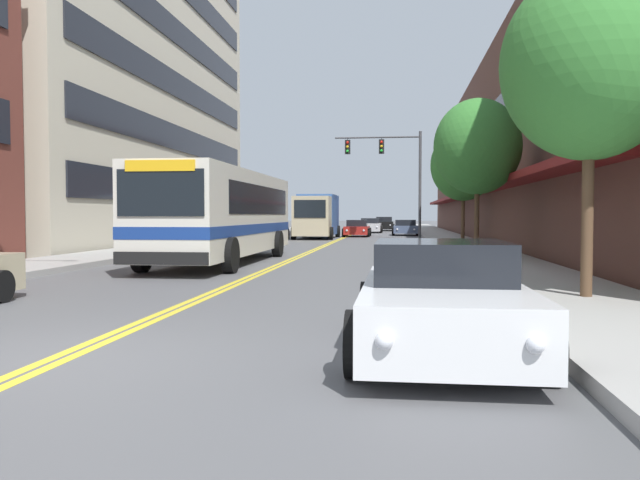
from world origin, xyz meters
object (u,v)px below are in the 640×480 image
at_px(car_red_moving_lead, 357,229).
at_px(street_tree_right_near, 590,64).
at_px(traffic_signal_mast, 392,163).
at_px(fire_hydrant, 485,256).
at_px(car_navy_parked_left_far, 239,234).
at_px(car_white_parked_right_foreground, 441,300).
at_px(street_tree_right_mid, 477,147).
at_px(car_champagne_parked_left_mid, 269,231).
at_px(car_black_moving_third, 384,224).
at_px(city_bus, 224,212).
at_px(car_slate_blue_parked_right_mid, 405,228).
at_px(box_truck, 317,215).
at_px(car_silver_moving_second, 370,226).
at_px(street_tree_right_far, 463,165).

distance_m(car_red_moving_lead, street_tree_right_near, 35.53).
relative_size(car_red_moving_lead, traffic_signal_mast, 0.60).
relative_size(car_red_moving_lead, fire_hydrant, 5.00).
xyz_separation_m(car_navy_parked_left_far, car_white_parked_right_foreground, (8.71, -24.24, 0.01)).
distance_m(street_tree_right_near, street_tree_right_mid, 11.15).
distance_m(car_champagne_parked_left_mid, street_tree_right_mid, 20.06).
xyz_separation_m(street_tree_right_near, street_tree_right_mid, (-0.53, 11.13, -0.23)).
xyz_separation_m(car_navy_parked_left_far, fire_hydrant, (10.38, -15.83, -0.01)).
height_order(car_red_moving_lead, car_black_moving_third, car_black_moving_third).
xyz_separation_m(city_bus, car_champagne_parked_left_mid, (-2.29, 18.49, -1.14)).
height_order(city_bus, car_slate_blue_parked_right_mid, city_bus).
bearing_deg(car_champagne_parked_left_mid, car_slate_blue_parked_right_mid, 49.64).
height_order(car_white_parked_right_foreground, box_truck, box_truck).
bearing_deg(car_navy_parked_left_far, fire_hydrant, -56.76).
relative_size(car_white_parked_right_foreground, street_tree_right_mid, 0.79).
bearing_deg(car_black_moving_third, car_champagne_parked_left_mid, -105.59).
xyz_separation_m(city_bus, car_silver_moving_second, (3.44, 35.70, -1.10)).
bearing_deg(street_tree_right_far, car_white_parked_right_foreground, -96.35).
xyz_separation_m(car_slate_blue_parked_right_mid, fire_hydrant, (1.56, -33.52, 0.02)).
bearing_deg(car_champagne_parked_left_mid, city_bus, -82.95).
distance_m(traffic_signal_mast, street_tree_right_mid, 18.51).
bearing_deg(traffic_signal_mast, car_silver_moving_second, 97.47).
distance_m(car_white_parked_right_foreground, car_red_moving_lead, 38.94).
height_order(car_white_parked_right_foreground, fire_hydrant, car_white_parked_right_foreground).
relative_size(street_tree_right_near, fire_hydrant, 6.86).
bearing_deg(city_bus, car_silver_moving_second, 84.49).
bearing_deg(street_tree_right_mid, city_bus, -166.85).
xyz_separation_m(city_bus, street_tree_right_far, (9.38, 13.90, 2.59)).
bearing_deg(street_tree_right_near, street_tree_right_far, 89.50).
relative_size(car_red_moving_lead, street_tree_right_mid, 0.76).
height_order(car_white_parked_right_foreground, traffic_signal_mast, traffic_signal_mast).
bearing_deg(city_bus, street_tree_right_mid, 13.15).
height_order(car_champagne_parked_left_mid, car_slate_blue_parked_right_mid, car_champagne_parked_left_mid).
relative_size(city_bus, car_silver_moving_second, 2.57).
bearing_deg(traffic_signal_mast, car_slate_blue_parked_right_mid, 83.27).
height_order(car_champagne_parked_left_mid, street_tree_right_far, street_tree_right_far).
height_order(car_white_parked_right_foreground, street_tree_right_mid, street_tree_right_mid).
bearing_deg(car_navy_parked_left_far, box_truck, 75.43).
xyz_separation_m(car_navy_parked_left_far, box_truck, (2.73, 10.49, 0.97)).
height_order(car_black_moving_third, box_truck, box_truck).
bearing_deg(box_truck, car_white_parked_right_foreground, -80.22).
bearing_deg(street_tree_right_mid, traffic_signal_mast, 99.90).
height_order(car_navy_parked_left_far, car_slate_blue_parked_right_mid, car_navy_parked_left_far).
bearing_deg(fire_hydrant, car_white_parked_right_foreground, -101.19).
relative_size(car_black_moving_third, street_tree_right_near, 0.84).
bearing_deg(street_tree_right_near, car_navy_parked_left_far, 119.66).
height_order(car_red_moving_lead, traffic_signal_mast, traffic_signal_mast).
distance_m(car_red_moving_lead, fire_hydrant, 30.81).
relative_size(city_bus, street_tree_right_near, 1.94).
xyz_separation_m(box_truck, street_tree_right_mid, (8.26, -19.58, 2.45)).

